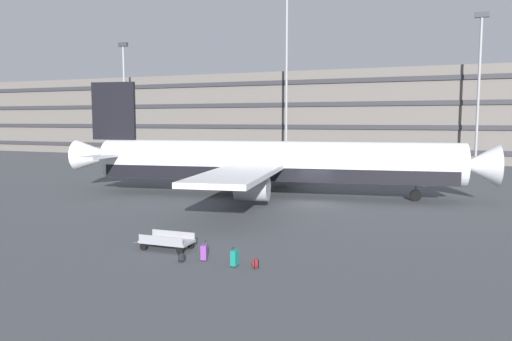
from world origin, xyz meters
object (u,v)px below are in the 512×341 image
at_px(airliner, 269,163).
at_px(suitcase_navy, 204,252).
at_px(baggage_cart, 167,241).
at_px(backpack_upright, 255,264).
at_px(backpack_silver, 182,258).
at_px(suitcase_small, 235,258).

height_order(airliner, suitcase_navy, airliner).
bearing_deg(baggage_cart, backpack_upright, -13.93).
height_order(airliner, backpack_silver, airliner).
distance_m(suitcase_navy, backpack_silver, 1.06).
xyz_separation_m(suitcase_navy, backpack_silver, (-0.80, -0.67, -0.18)).
bearing_deg(backpack_upright, backpack_silver, -173.91).
distance_m(suitcase_small, baggage_cart, 4.55).
distance_m(suitcase_navy, baggage_cart, 2.82).
xyz_separation_m(suitcase_small, baggage_cart, (-4.34, 1.35, 0.03)).
xyz_separation_m(airliner, backpack_silver, (3.12, -20.04, -2.61)).
bearing_deg(backpack_upright, baggage_cart, 166.07).
height_order(backpack_silver, baggage_cart, baggage_cart).
xyz_separation_m(suitcase_navy, backpack_upright, (2.68, -0.30, -0.18)).
relative_size(airliner, suitcase_small, 43.44).
bearing_deg(airliner, backpack_upright, -71.44).
bearing_deg(suitcase_small, airliner, 105.94).
xyz_separation_m(airliner, suitcase_navy, (3.92, -19.37, -2.43)).
distance_m(backpack_silver, baggage_cart, 2.50).
relative_size(backpack_upright, backpack_silver, 1.02).
xyz_separation_m(airliner, suitcase_small, (5.63, -19.71, -2.43)).
xyz_separation_m(backpack_upright, baggage_cart, (-5.32, 1.32, 0.21)).
distance_m(suitcase_navy, suitcase_small, 1.74).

